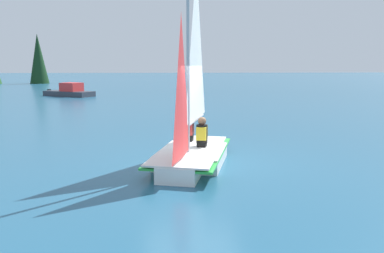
# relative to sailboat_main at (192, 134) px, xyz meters

# --- Properties ---
(ground_plane) EXTENTS (260.00, 260.00, 0.00)m
(ground_plane) POSITION_rel_sailboat_main_xyz_m (0.01, 0.03, -0.76)
(ground_plane) COLOR #235675
(sailboat_main) EXTENTS (2.60, 4.08, 5.25)m
(sailboat_main) POSITION_rel_sailboat_main_xyz_m (0.00, 0.00, 0.00)
(sailboat_main) COLOR white
(sailboat_main) RESTS_ON ground_plane
(sailor_helm) EXTENTS (0.37, 0.40, 1.16)m
(sailor_helm) POSITION_rel_sailboat_main_xyz_m (-0.29, -0.30, -0.14)
(sailor_helm) COLOR black
(sailor_helm) RESTS_ON ground_plane
(sailor_crew) EXTENTS (0.37, 0.40, 1.16)m
(sailor_crew) POSITION_rel_sailboat_main_xyz_m (0.01, -1.07, -0.13)
(sailor_crew) COLOR black
(sailor_crew) RESTS_ON ground_plane
(motorboat_distant) EXTENTS (4.58, 3.76, 1.12)m
(motorboat_distant) POSITION_rel_sailboat_main_xyz_m (8.22, -22.62, -0.37)
(motorboat_distant) COLOR #333842
(motorboat_distant) RESTS_ON ground_plane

